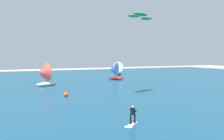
% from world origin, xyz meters
% --- Properties ---
extents(ocean, '(160.00, 90.00, 0.10)m').
position_xyz_m(ocean, '(0.00, 51.84, 0.05)').
color(ocean, navy).
rests_on(ocean, ground).
extents(kitesurfer, '(1.88, 1.65, 1.67)m').
position_xyz_m(kitesurfer, '(1.43, 20.51, 0.70)').
color(kitesurfer, white).
rests_on(kitesurfer, ocean).
extents(kite, '(4.89, 3.10, 0.71)m').
position_xyz_m(kite, '(8.28, 30.51, 11.63)').
color(kite, '#198C3F').
extents(sailboat_leading, '(4.40, 4.27, 4.92)m').
position_xyz_m(sailboat_leading, '(14.88, 53.99, 2.36)').
color(sailboat_leading, maroon).
rests_on(sailboat_leading, ocean).
extents(sailboat_outermost, '(4.14, 4.20, 4.73)m').
position_xyz_m(sailboat_outermost, '(21.86, 65.66, 2.27)').
color(sailboat_outermost, navy).
rests_on(sailboat_outermost, ocean).
extents(sailboat_far_left, '(4.56, 4.08, 5.13)m').
position_xyz_m(sailboat_far_left, '(-2.80, 48.93, 2.45)').
color(sailboat_far_left, white).
rests_on(sailboat_far_left, ocean).
extents(marker_buoy, '(0.70, 0.70, 0.70)m').
position_xyz_m(marker_buoy, '(-1.08, 36.00, 0.45)').
color(marker_buoy, '#E55919').
rests_on(marker_buoy, ocean).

